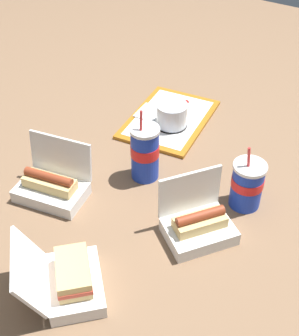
{
  "coord_description": "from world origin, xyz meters",
  "views": [
    {
      "loc": [
        0.91,
        0.62,
        0.96
      ],
      "look_at": [
        0.0,
        0.04,
        0.05
      ],
      "focal_mm": 50.0,
      "sensor_mm": 36.0,
      "label": 1
    }
  ],
  "objects_px": {
    "cake_container": "(172,116)",
    "plastic_fork": "(192,109)",
    "ketchup_cup": "(184,104)",
    "clamshell_hotdog_corner": "(198,224)",
    "clamshell_sandwich_right": "(70,279)",
    "food_tray": "(169,119)",
    "clamshell_hotdog_back": "(52,185)",
    "soda_cup_back": "(247,184)",
    "soda_cup_left": "(145,152)"
  },
  "relations": [
    {
      "from": "soda_cup_left",
      "to": "plastic_fork",
      "type": "bearing_deg",
      "value": -173.0
    },
    {
      "from": "cake_container",
      "to": "soda_cup_back",
      "type": "xyz_separation_m",
      "value": [
        0.21,
        0.37,
        0.02
      ]
    },
    {
      "from": "cake_container",
      "to": "plastic_fork",
      "type": "distance_m",
      "value": 0.13
    },
    {
      "from": "clamshell_sandwich_right",
      "to": "soda_cup_left",
      "type": "bearing_deg",
      "value": -170.1
    },
    {
      "from": "food_tray",
      "to": "clamshell_hotdog_back",
      "type": "bearing_deg",
      "value": -9.82
    },
    {
      "from": "food_tray",
      "to": "plastic_fork",
      "type": "height_order",
      "value": "plastic_fork"
    },
    {
      "from": "clamshell_hotdog_back",
      "to": "clamshell_hotdog_corner",
      "type": "distance_m",
      "value": 0.44
    },
    {
      "from": "food_tray",
      "to": "soda_cup_back",
      "type": "bearing_deg",
      "value": 57.93
    },
    {
      "from": "ketchup_cup",
      "to": "plastic_fork",
      "type": "xyz_separation_m",
      "value": [
        -0.0,
        0.03,
        -0.01
      ]
    },
    {
      "from": "clamshell_hotdog_back",
      "to": "clamshell_hotdog_corner",
      "type": "relative_size",
      "value": 0.98
    },
    {
      "from": "plastic_fork",
      "to": "soda_cup_back",
      "type": "distance_m",
      "value": 0.5
    },
    {
      "from": "plastic_fork",
      "to": "clamshell_hotdog_corner",
      "type": "relative_size",
      "value": 0.49
    },
    {
      "from": "clamshell_sandwich_right",
      "to": "plastic_fork",
      "type": "bearing_deg",
      "value": -171.44
    },
    {
      "from": "clamshell_hotdog_corner",
      "to": "clamshell_hotdog_back",
      "type": "bearing_deg",
      "value": -78.01
    },
    {
      "from": "ketchup_cup",
      "to": "clamshell_hotdog_corner",
      "type": "bearing_deg",
      "value": 32.43
    },
    {
      "from": "food_tray",
      "to": "soda_cup_left",
      "type": "relative_size",
      "value": 1.67
    },
    {
      "from": "food_tray",
      "to": "cake_container",
      "type": "xyz_separation_m",
      "value": [
        0.04,
        0.03,
        0.05
      ]
    },
    {
      "from": "clamshell_sandwich_right",
      "to": "food_tray",
      "type": "bearing_deg",
      "value": -167.35
    },
    {
      "from": "cake_container",
      "to": "plastic_fork",
      "type": "xyz_separation_m",
      "value": [
        -0.13,
        0.01,
        -0.04
      ]
    },
    {
      "from": "clamshell_sandwich_right",
      "to": "clamshell_hotdog_corner",
      "type": "bearing_deg",
      "value": 151.87
    },
    {
      "from": "plastic_fork",
      "to": "clamshell_hotdog_corner",
      "type": "bearing_deg",
      "value": 37.04
    },
    {
      "from": "food_tray",
      "to": "ketchup_cup",
      "type": "relative_size",
      "value": 9.98
    },
    {
      "from": "clamshell_hotdog_corner",
      "to": "plastic_fork",
      "type": "bearing_deg",
      "value": -150.1
    },
    {
      "from": "ketchup_cup",
      "to": "soda_cup_back",
      "type": "xyz_separation_m",
      "value": [
        0.34,
        0.39,
        0.05
      ]
    },
    {
      "from": "clamshell_hotdog_corner",
      "to": "cake_container",
      "type": "bearing_deg",
      "value": -141.64
    },
    {
      "from": "food_tray",
      "to": "ketchup_cup",
      "type": "bearing_deg",
      "value": 171.2
    },
    {
      "from": "ketchup_cup",
      "to": "clamshell_hotdog_corner",
      "type": "relative_size",
      "value": 0.18
    },
    {
      "from": "ketchup_cup",
      "to": "soda_cup_back",
      "type": "distance_m",
      "value": 0.51
    },
    {
      "from": "clamshell_hotdog_back",
      "to": "cake_container",
      "type": "bearing_deg",
      "value": 165.98
    },
    {
      "from": "ketchup_cup",
      "to": "clamshell_hotdog_corner",
      "type": "distance_m",
      "value": 0.61
    },
    {
      "from": "clamshell_hotdog_back",
      "to": "clamshell_sandwich_right",
      "type": "distance_m",
      "value": 0.35
    },
    {
      "from": "clamshell_hotdog_corner",
      "to": "soda_cup_left",
      "type": "height_order",
      "value": "soda_cup_left"
    },
    {
      "from": "ketchup_cup",
      "to": "clamshell_sandwich_right",
      "type": "distance_m",
      "value": 0.85
    },
    {
      "from": "cake_container",
      "to": "clamshell_hotdog_back",
      "type": "distance_m",
      "value": 0.5
    },
    {
      "from": "clamshell_sandwich_right",
      "to": "soda_cup_left",
      "type": "height_order",
      "value": "soda_cup_left"
    },
    {
      "from": "clamshell_sandwich_right",
      "to": "soda_cup_back",
      "type": "height_order",
      "value": "soda_cup_back"
    },
    {
      "from": "food_tray",
      "to": "ketchup_cup",
      "type": "distance_m",
      "value": 0.09
    },
    {
      "from": "plastic_fork",
      "to": "soda_cup_back",
      "type": "xyz_separation_m",
      "value": [
        0.34,
        0.36,
        0.06
      ]
    },
    {
      "from": "plastic_fork",
      "to": "soda_cup_back",
      "type": "bearing_deg",
      "value": 53.48
    },
    {
      "from": "plastic_fork",
      "to": "ketchup_cup",
      "type": "bearing_deg",
      "value": -74.12
    },
    {
      "from": "food_tray",
      "to": "plastic_fork",
      "type": "relative_size",
      "value": 3.63
    },
    {
      "from": "cake_container",
      "to": "clamshell_sandwich_right",
      "type": "relative_size",
      "value": 0.41
    },
    {
      "from": "food_tray",
      "to": "clamshell_sandwich_right",
      "type": "relative_size",
      "value": 1.5
    },
    {
      "from": "plastic_fork",
      "to": "clamshell_hotdog_back",
      "type": "distance_m",
      "value": 0.63
    },
    {
      "from": "clamshell_hotdog_back",
      "to": "clamshell_hotdog_corner",
      "type": "bearing_deg",
      "value": 101.99
    },
    {
      "from": "soda_cup_left",
      "to": "clamshell_sandwich_right",
      "type": "bearing_deg",
      "value": 9.9
    },
    {
      "from": "ketchup_cup",
      "to": "soda_cup_left",
      "type": "bearing_deg",
      "value": 11.2
    },
    {
      "from": "plastic_fork",
      "to": "clamshell_hotdog_corner",
      "type": "distance_m",
      "value": 0.6
    },
    {
      "from": "plastic_fork",
      "to": "soda_cup_left",
      "type": "bearing_deg",
      "value": 14.14
    },
    {
      "from": "plastic_fork",
      "to": "food_tray",
      "type": "bearing_deg",
      "value": -17.63
    }
  ]
}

